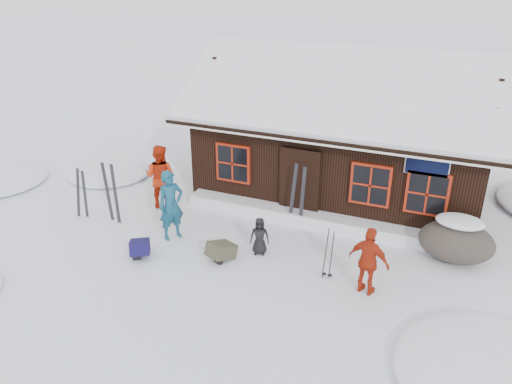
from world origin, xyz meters
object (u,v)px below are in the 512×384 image
(skier_crouched, at_px, (260,236))
(ski_poles, at_px, (328,255))
(backpack_blue, at_px, (140,250))
(ski_pair_left, at_px, (82,194))
(skier_teal, at_px, (171,205))
(skier_orange_left, at_px, (160,176))
(backpack_olive, at_px, (221,253))
(skier_orange_right, at_px, (369,261))
(boulder, at_px, (457,240))

(skier_crouched, height_order, ski_poles, ski_poles)
(ski_poles, distance_m, backpack_blue, 4.57)
(skier_crouched, height_order, ski_pair_left, ski_pair_left)
(skier_teal, bearing_deg, skier_orange_left, 72.90)
(backpack_blue, height_order, backpack_olive, backpack_olive)
(skier_orange_right, bearing_deg, boulder, -113.29)
(boulder, xyz_separation_m, backpack_blue, (-7.08, -2.82, -0.36))
(boulder, xyz_separation_m, backpack_olive, (-5.18, -2.19, -0.35))
(skier_orange_left, bearing_deg, ski_poles, 156.61)
(skier_teal, xyz_separation_m, ski_pair_left, (-2.92, 0.02, -0.22))
(skier_orange_right, relative_size, ski_poles, 1.23)
(ski_pair_left, distance_m, backpack_olive, 4.61)
(skier_teal, bearing_deg, skier_orange_right, -62.76)
(skier_orange_left, distance_m, skier_crouched, 3.91)
(skier_crouched, xyz_separation_m, ski_poles, (1.82, -0.38, 0.12))
(skier_teal, distance_m, backpack_blue, 1.37)
(skier_crouched, relative_size, backpack_olive, 1.52)
(boulder, height_order, backpack_blue, boulder)
(ski_pair_left, bearing_deg, skier_teal, 3.38)
(ski_poles, relative_size, backpack_blue, 2.09)
(ski_pair_left, distance_m, backpack_blue, 2.94)
(backpack_olive, bearing_deg, ski_poles, 27.38)
(ski_poles, height_order, backpack_blue, ski_poles)
(skier_crouched, distance_m, backpack_olive, 1.02)
(skier_orange_left, xyz_separation_m, ski_poles, (5.47, -1.71, -0.34))
(skier_teal, height_order, ski_pair_left, skier_teal)
(skier_orange_right, height_order, ski_pair_left, skier_orange_right)
(ski_poles, bearing_deg, boulder, 36.55)
(skier_orange_left, height_order, backpack_olive, skier_orange_left)
(skier_teal, height_order, skier_orange_right, skier_teal)
(skier_orange_right, distance_m, backpack_olive, 3.54)
(skier_teal, bearing_deg, boulder, -43.70)
(ski_pair_left, bearing_deg, backpack_olive, -2.43)
(skier_orange_right, xyz_separation_m, ski_poles, (-0.93, 0.22, -0.19))
(skier_orange_left, bearing_deg, skier_teal, 124.64)
(skier_crouched, bearing_deg, boulder, 1.62)
(skier_orange_right, bearing_deg, skier_teal, 9.81)
(ski_pair_left, height_order, backpack_blue, ski_pair_left)
(skier_teal, relative_size, ski_poles, 1.45)
(skier_orange_right, height_order, skier_crouched, skier_orange_right)
(skier_orange_right, xyz_separation_m, ski_pair_left, (-8.05, 0.47, -0.08))
(skier_orange_right, xyz_separation_m, boulder, (1.69, 2.16, -0.27))
(skier_crouched, height_order, backpack_olive, skier_crouched)
(boulder, distance_m, ski_pair_left, 9.88)
(boulder, bearing_deg, skier_orange_right, -128.05)
(backpack_olive, bearing_deg, skier_teal, -174.39)
(skier_orange_left, height_order, ski_pair_left, skier_orange_left)
(backpack_olive, bearing_deg, skier_orange_right, 22.36)
(skier_orange_left, distance_m, ski_pair_left, 2.21)
(skier_orange_left, bearing_deg, backpack_blue, 105.35)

